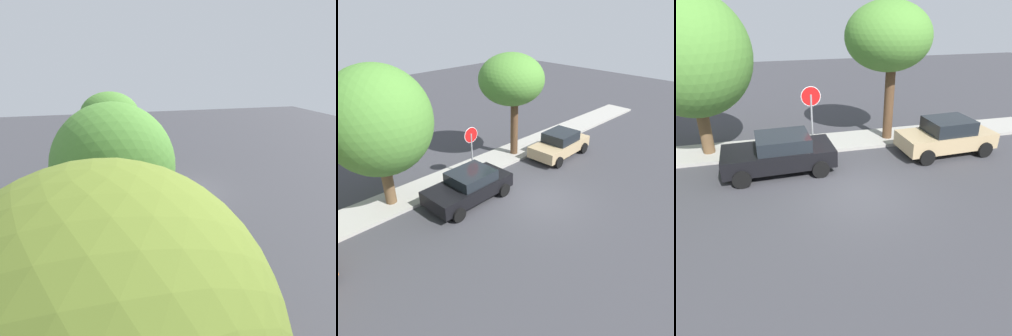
% 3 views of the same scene
% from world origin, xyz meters
% --- Properties ---
extents(ground_plane, '(60.00, 60.00, 0.00)m').
position_xyz_m(ground_plane, '(0.00, 0.00, 0.00)').
color(ground_plane, '#38383D').
extents(sidewalk_curb, '(32.00, 2.04, 0.14)m').
position_xyz_m(sidewalk_curb, '(0.00, 4.47, 0.07)').
color(sidewalk_curb, '#9E9B93').
rests_on(sidewalk_curb, ground_plane).
extents(stop_sign, '(0.81, 0.08, 2.79)m').
position_xyz_m(stop_sign, '(-0.90, 3.84, 1.93)').
color(stop_sign, gray).
rests_on(stop_sign, ground_plane).
extents(parked_car_black, '(4.14, 2.22, 1.43)m').
position_xyz_m(parked_car_black, '(-2.39, 2.28, 0.74)').
color(parked_car_black, black).
rests_on(parked_car_black, ground_plane).
extents(parked_car_tan, '(4.02, 2.14, 1.49)m').
position_xyz_m(parked_car_tan, '(4.52, 2.32, 0.75)').
color(parked_car_tan, tan).
rests_on(parked_car_tan, ground_plane).
extents(street_tree_near_corner, '(4.45, 4.45, 6.47)m').
position_xyz_m(street_tree_near_corner, '(-11.73, 4.69, 4.16)').
color(street_tree_near_corner, '#422D1E').
rests_on(street_tree_near_corner, ground_plane).
extents(street_tree_mid_block, '(3.61, 3.61, 5.92)m').
position_xyz_m(street_tree_mid_block, '(2.48, 4.36, 4.47)').
color(street_tree_mid_block, '#513823').
rests_on(street_tree_mid_block, ground_plane).
extents(street_tree_far, '(4.43, 4.43, 6.29)m').
position_xyz_m(street_tree_far, '(-5.15, 4.39, 3.99)').
color(street_tree_far, brown).
rests_on(street_tree_far, ground_plane).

